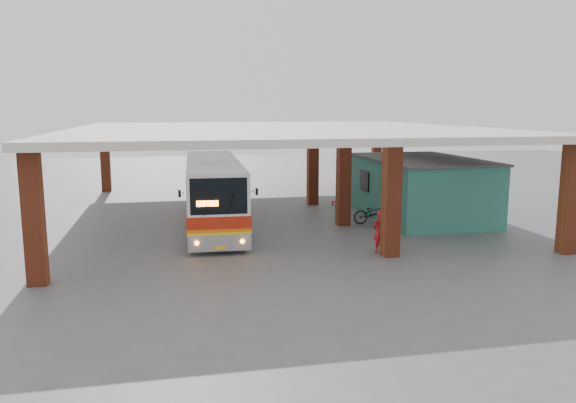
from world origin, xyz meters
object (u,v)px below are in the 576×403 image
(coach_bus, at_px, (213,191))
(pedestrian, at_px, (379,231))
(red_chair, at_px, (338,199))
(motorcycle, at_px, (374,213))

(coach_bus, bearing_deg, pedestrian, -44.59)
(pedestrian, bearing_deg, red_chair, -120.71)
(coach_bus, height_order, red_chair, coach_bus)
(motorcycle, distance_m, red_chair, 5.35)
(coach_bus, relative_size, red_chair, 13.19)
(coach_bus, distance_m, red_chair, 8.73)
(motorcycle, xyz_separation_m, red_chair, (-0.23, 5.34, -0.13))
(pedestrian, xyz_separation_m, red_chair, (1.52, 10.61, -0.43))
(coach_bus, bearing_deg, motorcycle, -6.18)
(motorcycle, bearing_deg, red_chair, 4.34)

